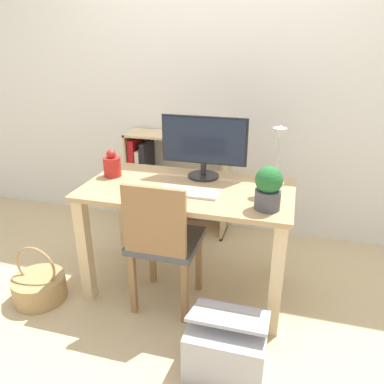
# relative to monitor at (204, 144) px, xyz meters

# --- Properties ---
(ground_plane) EXTENTS (10.00, 10.00, 0.00)m
(ground_plane) POSITION_rel_monitor_xyz_m (-0.05, -0.20, -0.95)
(ground_plane) COLOR #CCB284
(wall_back) EXTENTS (8.00, 0.05, 2.60)m
(wall_back) POSITION_rel_monitor_xyz_m (-0.05, 0.76, 0.35)
(wall_back) COLOR silver
(wall_back) RESTS_ON ground_plane
(desk) EXTENTS (1.28, 0.68, 0.73)m
(desk) POSITION_rel_monitor_xyz_m (-0.05, -0.20, -0.37)
(desk) COLOR tan
(desk) RESTS_ON ground_plane
(monitor) EXTENTS (0.55, 0.20, 0.40)m
(monitor) POSITION_rel_monitor_xyz_m (0.00, 0.00, 0.00)
(monitor) COLOR #232326
(monitor) RESTS_ON desk
(keyboard) EXTENTS (0.35, 0.14, 0.02)m
(keyboard) POSITION_rel_monitor_xyz_m (-0.01, -0.30, -0.22)
(keyboard) COLOR silver
(keyboard) RESTS_ON desk
(vase) EXTENTS (0.11, 0.11, 0.18)m
(vase) POSITION_rel_monitor_xyz_m (-0.58, -0.14, -0.15)
(vase) COLOR #B2231E
(vase) RESTS_ON desk
(desk_lamp) EXTENTS (0.10, 0.19, 0.38)m
(desk_lamp) POSITION_rel_monitor_xyz_m (0.47, -0.08, 0.01)
(desk_lamp) COLOR #B7B7BC
(desk_lamp) RESTS_ON desk
(potted_plant) EXTENTS (0.14, 0.14, 0.24)m
(potted_plant) POSITION_rel_monitor_xyz_m (0.44, -0.39, -0.10)
(potted_plant) COLOR #4C4C51
(potted_plant) RESTS_ON desk
(chair) EXTENTS (0.40, 0.40, 0.86)m
(chair) POSITION_rel_monitor_xyz_m (-0.13, -0.44, -0.48)
(chair) COLOR #4C4C51
(chair) RESTS_ON ground_plane
(bookshelf) EXTENTS (0.84, 0.28, 0.85)m
(bookshelf) POSITION_rel_monitor_xyz_m (-0.52, 0.59, -0.61)
(bookshelf) COLOR #D8BC8C
(bookshelf) RESTS_ON ground_plane
(basket) EXTENTS (0.33, 0.33, 0.38)m
(basket) POSITION_rel_monitor_xyz_m (-0.94, -0.59, -0.86)
(basket) COLOR tan
(basket) RESTS_ON ground_plane
(storage_box) EXTENTS (0.39, 0.38, 0.34)m
(storage_box) POSITION_rel_monitor_xyz_m (0.33, -0.80, -0.81)
(storage_box) COLOR #B2B2B7
(storage_box) RESTS_ON ground_plane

